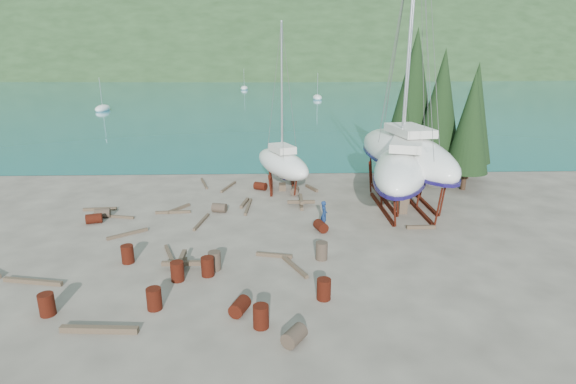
{
  "coord_description": "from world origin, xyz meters",
  "views": [
    {
      "loc": [
        0.1,
        -21.13,
        9.48
      ],
      "look_at": [
        0.91,
        3.0,
        2.09
      ],
      "focal_mm": 28.0,
      "sensor_mm": 36.0,
      "label": 1
    }
  ],
  "objects_px": {
    "large_sailboat_far": "(405,154)",
    "small_sailboat_shore": "(282,163)",
    "worker": "(324,215)",
    "large_sailboat_near": "(402,167)"
  },
  "relations": [
    {
      "from": "small_sailboat_shore",
      "to": "large_sailboat_far",
      "type": "bearing_deg",
      "value": -43.02
    },
    {
      "from": "large_sailboat_far",
      "to": "large_sailboat_near",
      "type": "bearing_deg",
      "value": -118.4
    },
    {
      "from": "large_sailboat_near",
      "to": "small_sailboat_shore",
      "type": "height_order",
      "value": "large_sailboat_near"
    },
    {
      "from": "large_sailboat_far",
      "to": "worker",
      "type": "bearing_deg",
      "value": -148.4
    },
    {
      "from": "large_sailboat_far",
      "to": "small_sailboat_shore",
      "type": "xyz_separation_m",
      "value": [
        -8.1,
        2.99,
        -1.26
      ]
    },
    {
      "from": "small_sailboat_shore",
      "to": "worker",
      "type": "xyz_separation_m",
      "value": [
        2.21,
        -8.01,
        -1.12
      ]
    },
    {
      "from": "large_sailboat_near",
      "to": "large_sailboat_far",
      "type": "bearing_deg",
      "value": 89.87
    },
    {
      "from": "large_sailboat_far",
      "to": "small_sailboat_shore",
      "type": "relative_size",
      "value": 1.67
    },
    {
      "from": "small_sailboat_shore",
      "to": "worker",
      "type": "height_order",
      "value": "small_sailboat_shore"
    },
    {
      "from": "worker",
      "to": "large_sailboat_near",
      "type": "bearing_deg",
      "value": -60.06
    }
  ]
}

